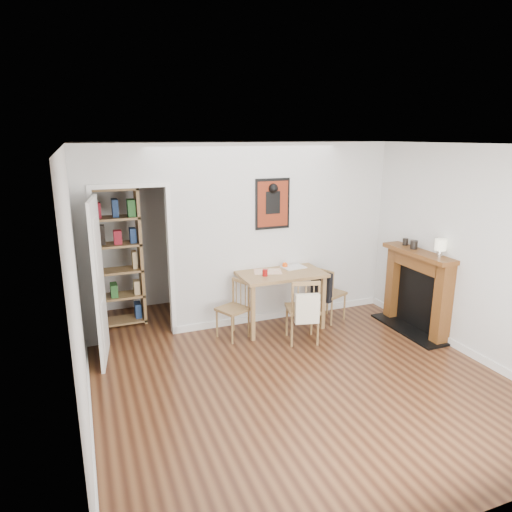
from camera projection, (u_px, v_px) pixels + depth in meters
name	position (u px, v px, depth m)	size (l,w,h in m)	color
ground	(285.00, 363.00, 5.56)	(5.20, 5.20, 0.00)	brown
room_shell	(253.00, 237.00, 6.47)	(5.20, 5.20, 5.20)	silver
dining_table	(280.00, 278.00, 6.48)	(1.20, 0.76, 0.82)	olive
chair_left	(233.00, 310.00, 6.18)	(0.53, 0.53, 0.80)	olive
chair_right	(329.00, 293.00, 6.76)	(0.57, 0.54, 0.82)	olive
chair_front	(303.00, 309.00, 6.05)	(0.55, 0.59, 0.90)	olive
bookshelf	(111.00, 259.00, 6.47)	(0.85, 0.34, 2.02)	olive
fireplace	(418.00, 288.00, 6.38)	(0.45, 1.25, 1.16)	brown
red_glass	(265.00, 273.00, 6.25)	(0.07, 0.07, 0.09)	maroon
orange_fruit	(285.00, 265.00, 6.65)	(0.08, 0.08, 0.08)	#FF530D
placemat	(268.00, 271.00, 6.46)	(0.39, 0.29, 0.00)	#F0E6C6
notebook	(293.00, 267.00, 6.66)	(0.32, 0.24, 0.02)	silver
mantel_lamp	(440.00, 246.00, 5.91)	(0.15, 0.15, 0.23)	silver
ceramic_jar_a	(414.00, 245.00, 6.33)	(0.10, 0.10, 0.12)	black
ceramic_jar_b	(405.00, 242.00, 6.55)	(0.08, 0.08, 0.10)	black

